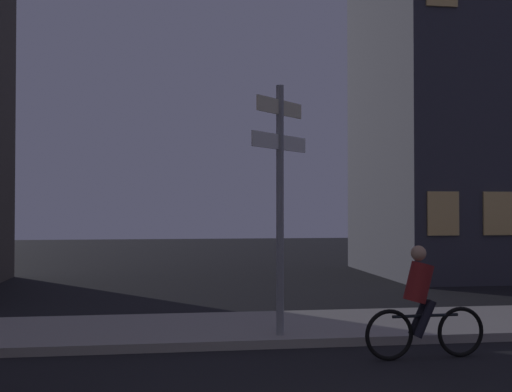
# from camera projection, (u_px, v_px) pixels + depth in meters

# --- Properties ---
(sidewalk_kerb) EXTENTS (40.00, 2.66, 0.14)m
(sidewalk_kerb) POSITION_uv_depth(u_px,v_px,m) (273.00, 328.00, 10.86)
(sidewalk_kerb) COLOR #9E9991
(sidewalk_kerb) RESTS_ON ground_plane
(signpost) EXTENTS (1.05, 1.05, 3.96)m
(signpost) POSITION_uv_depth(u_px,v_px,m) (280.00, 189.00, 9.95)
(signpost) COLOR gray
(signpost) RESTS_ON sidewalk_kerb
(cyclist) EXTENTS (1.82, 0.35, 1.61)m
(cyclist) POSITION_uv_depth(u_px,v_px,m) (422.00, 306.00, 8.92)
(cyclist) COLOR black
(cyclist) RESTS_ON ground_plane
(building_right_block) EXTENTS (8.10, 6.35, 12.41)m
(building_right_block) POSITION_uv_depth(u_px,v_px,m) (493.00, 86.00, 20.76)
(building_right_block) COLOR #383842
(building_right_block) RESTS_ON ground_plane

